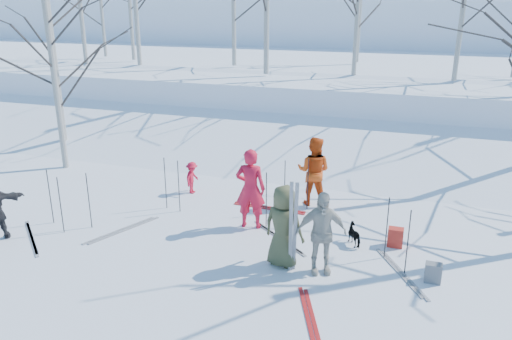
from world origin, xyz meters
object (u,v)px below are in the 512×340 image
(skier_redor_behind, at_px, (314,171))
(dog, at_px, (356,235))
(backpack_dark, at_px, (281,203))
(skier_red_north, at_px, (250,189))
(skier_olive_center, at_px, (283,226))
(backpack_red, at_px, (395,237))
(skier_cream_east, at_px, (321,233))
(skier_red_seated, at_px, (192,178))
(backpack_grey, at_px, (433,273))

(skier_redor_behind, xyz_separation_m, dog, (1.37, -1.94, -0.67))
(backpack_dark, bearing_deg, skier_redor_behind, 44.67)
(skier_red_north, bearing_deg, skier_olive_center, 122.44)
(skier_olive_center, xyz_separation_m, skier_red_north, (-1.20, 1.48, 0.10))
(skier_olive_center, height_order, backpack_red, skier_olive_center)
(skier_olive_center, height_order, skier_redor_behind, skier_redor_behind)
(skier_cream_east, bearing_deg, backpack_red, 29.19)
(backpack_red, xyz_separation_m, backpack_dark, (-2.85, 1.10, -0.01))
(skier_red_north, height_order, skier_cream_east, skier_red_north)
(skier_olive_center, relative_size, backpack_dark, 4.21)
(skier_red_seated, bearing_deg, backpack_dark, -97.52)
(skier_olive_center, bearing_deg, skier_cream_east, -171.98)
(backpack_grey, xyz_separation_m, backpack_dark, (-3.62, 2.36, 0.01))
(skier_red_seated, bearing_deg, backpack_grey, -113.11)
(skier_redor_behind, height_order, backpack_grey, skier_redor_behind)
(skier_redor_behind, height_order, backpack_dark, skier_redor_behind)
(skier_red_seated, relative_size, backpack_dark, 2.21)
(dog, bearing_deg, backpack_grey, 107.69)
(dog, bearing_deg, skier_red_seated, -57.97)
(backpack_grey, bearing_deg, backpack_red, 121.56)
(backpack_red, bearing_deg, skier_olive_center, -143.62)
(skier_red_north, bearing_deg, backpack_red, 174.35)
(backpack_grey, height_order, backpack_dark, backpack_dark)
(skier_cream_east, relative_size, dog, 3.08)
(skier_olive_center, xyz_separation_m, backpack_dark, (-0.78, 2.63, -0.64))
(dog, relative_size, backpack_dark, 1.35)
(skier_olive_center, relative_size, backpack_grey, 4.43)
(skier_olive_center, xyz_separation_m, dog, (1.25, 1.35, -0.61))
(skier_red_north, height_order, skier_red_seated, skier_red_north)
(skier_olive_center, xyz_separation_m, skier_red_seated, (-3.41, 3.00, -0.40))
(skier_red_seated, bearing_deg, skier_redor_behind, -84.61)
(skier_red_north, xyz_separation_m, backpack_grey, (4.04, -1.20, -0.76))
(skier_red_seated, relative_size, backpack_red, 2.11)
(skier_red_seated, bearing_deg, skier_olive_center, -130.91)
(backpack_red, bearing_deg, skier_red_seated, 164.99)
(dog, distance_m, backpack_dark, 2.40)
(skier_cream_east, relative_size, backpack_dark, 4.16)
(backpack_red, relative_size, backpack_grey, 1.11)
(skier_redor_behind, relative_size, backpack_red, 4.27)
(skier_redor_behind, xyz_separation_m, backpack_dark, (-0.66, -0.65, -0.70))
(backpack_grey, bearing_deg, skier_cream_east, -171.62)
(skier_red_seated, xyz_separation_m, dog, (4.66, -1.65, -0.21))
(skier_cream_east, height_order, dog, skier_cream_east)
(skier_red_north, xyz_separation_m, backpack_dark, (0.42, 1.16, -0.75))
(skier_redor_behind, relative_size, backpack_grey, 4.72)
(skier_olive_center, bearing_deg, backpack_dark, -62.98)
(dog, relative_size, backpack_red, 1.29)
(skier_red_seated, distance_m, dog, 4.95)
(skier_cream_east, bearing_deg, skier_red_seated, 123.40)
(skier_red_north, xyz_separation_m, skier_redor_behind, (1.08, 1.81, -0.05))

